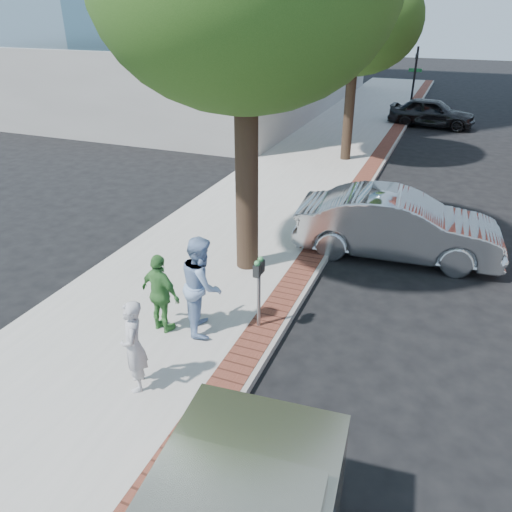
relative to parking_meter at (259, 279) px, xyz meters
The scene contains 13 objects.
ground 1.40m from the parking_meter, 147.60° to the left, with size 120.00×120.00×0.00m, color black.
sidewalk 8.71m from the parking_meter, 104.03° to the left, with size 5.00×60.00×0.15m, color #9E9991.
brick_strip 8.44m from the parking_meter, 89.27° to the left, with size 0.60×60.00×0.01m, color brown.
curb 8.46m from the parking_meter, 86.88° to the left, with size 0.10×60.00×0.15m, color gray.
office_base 26.19m from the parking_meter, 121.28° to the left, with size 18.20×22.20×4.00m, color gray.
signal_near 22.40m from the parking_meter, 89.22° to the left, with size 0.70×0.15×3.80m.
tree_far 13.08m from the parking_meter, 95.05° to the left, with size 4.80×4.80×7.14m.
parking_meter is the anchor object (origin of this frame).
person_gray 2.65m from the parking_meter, 117.09° to the right, with size 0.58×0.38×1.60m, color #AEADB2.
person_officer 1.07m from the parking_meter, 154.31° to the right, with size 0.94×0.73×1.93m, color #88A6D2.
person_green 1.86m from the parking_meter, 154.11° to the right, with size 0.94×0.39×1.60m, color #44873D.
sedan_silver 4.90m from the parking_meter, 66.01° to the left, with size 1.76×5.03×1.66m, color #B2B5B9.
bg_car 20.69m from the parking_meter, 85.60° to the left, with size 1.74×4.33×1.48m, color black.
Camera 1 is at (3.58, -7.94, 5.78)m, focal length 35.00 mm.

